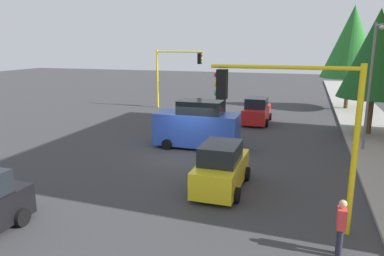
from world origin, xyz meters
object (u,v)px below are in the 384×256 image
tree_roadside_far (352,42)px  car_red (257,111)px  street_lamp_curbside (372,74)px  delivery_van_blue (198,126)px  traffic_signal_near_left (293,113)px  pedestrian_crossing (341,226)px  traffic_signal_far_right (176,67)px  tree_roadside_mid (377,54)px  car_yellow (221,168)px

tree_roadside_far → car_red: 12.01m
street_lamp_curbside → delivery_van_blue: size_ratio=1.46×
traffic_signal_near_left → delivery_van_blue: traffic_signal_near_left is taller
traffic_signal_near_left → pedestrian_crossing: 3.54m
traffic_signal_far_right → pedestrian_crossing: traffic_signal_far_right is taller
car_red → tree_roadside_mid: bearing=76.8°
traffic_signal_far_right → street_lamp_curbside: bearing=55.0°
car_red → car_yellow: (13.40, 0.40, -0.00)m
pedestrian_crossing → car_yellow: bearing=-131.2°
delivery_van_blue → car_red: delivery_van_blue is taller
traffic_signal_far_right → tree_roadside_far: 15.83m
delivery_van_blue → car_red: bearing=163.2°
delivery_van_blue → car_yellow: bearing=25.9°
traffic_signal_near_left → car_red: (-15.76, -3.19, -2.89)m
tree_roadside_far → tree_roadside_mid: bearing=2.9°
delivery_van_blue → pedestrian_crossing: (9.40, 7.04, -0.37)m
tree_roadside_far → tree_roadside_mid: 10.04m
traffic_signal_near_left → traffic_signal_far_right: bearing=-150.6°
traffic_signal_far_right → delivery_van_blue: (12.00, 5.76, -2.53)m
tree_roadside_far → delivery_van_blue: bearing=-30.4°
street_lamp_curbside → tree_roadside_mid: tree_roadside_mid is taller
traffic_signal_near_left → tree_roadside_mid: (-14.00, 4.36, 1.49)m
tree_roadside_mid → pedestrian_crossing: tree_roadside_mid is taller
traffic_signal_far_right → car_red: 9.59m
car_yellow → delivery_van_blue: bearing=-154.1°
traffic_signal_near_left → tree_roadside_mid: 14.74m
street_lamp_curbside → car_red: 9.76m
traffic_signal_near_left → street_lamp_curbside: street_lamp_curbside is taller
traffic_signal_far_right → street_lamp_curbside: (10.39, 14.85, 0.54)m
street_lamp_curbside → delivery_van_blue: street_lamp_curbside is taller
delivery_van_blue → tree_roadside_far: bearing=149.6°
street_lamp_curbside → car_red: (-6.15, -6.75, -3.45)m
street_lamp_curbside → delivery_van_blue: (1.61, -9.09, -3.07)m
car_red → car_yellow: bearing=1.7°
street_lamp_curbside → tree_roadside_far: 14.50m
car_red → pedestrian_crossing: bearing=15.3°
traffic_signal_far_right → car_red: size_ratio=1.33×
tree_roadside_far → car_red: bearing=-40.6°
car_yellow → car_red: bearing=-178.3°
tree_roadside_mid → delivery_van_blue: (6.00, -9.89, -4.00)m
pedestrian_crossing → traffic_signal_far_right: bearing=-149.1°
traffic_signal_near_left → street_lamp_curbside: (-9.61, 3.56, 0.56)m
street_lamp_curbside → car_red: size_ratio=1.73×
tree_roadside_far → tree_roadside_mid: tree_roadside_far is taller
delivery_van_blue → car_red: size_ratio=1.19×
street_lamp_curbside → pedestrian_crossing: street_lamp_curbside is taller
traffic_signal_far_right → traffic_signal_near_left: 22.97m
traffic_signal_far_right → delivery_van_blue: traffic_signal_far_right is taller
delivery_van_blue → car_yellow: (5.63, 2.74, -0.39)m
street_lamp_curbside → traffic_signal_near_left: bearing=-20.3°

